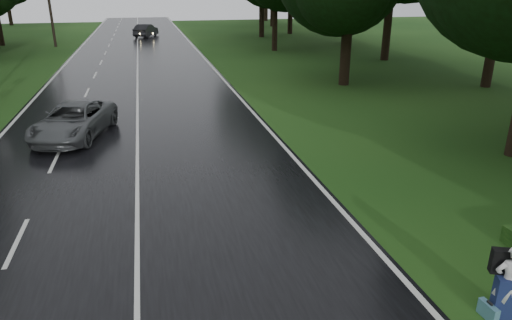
{
  "coord_description": "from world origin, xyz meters",
  "views": [
    {
      "loc": [
        0.56,
        -9.47,
        6.21
      ],
      "look_at": [
        3.69,
        3.62,
        1.1
      ],
      "focal_mm": 32.48,
      "sensor_mm": 36.0,
      "label": 1
    }
  ],
  "objects": [
    {
      "name": "tree_right_e",
      "position": [
        13.39,
        36.16,
        0.0
      ],
      "size": [
        9.28,
        9.28,
        14.49
      ],
      "primitive_type": null,
      "color": "black",
      "rests_on": "ground"
    },
    {
      "name": "utility_pole_far",
      "position": [
        -8.5,
        44.6,
        0.0
      ],
      "size": [
        1.8,
        0.28,
        9.88
      ],
      "primitive_type": null,
      "color": "black",
      "rests_on": "ground"
    },
    {
      "name": "far_car",
      "position": [
        1.09,
        52.21,
        0.82
      ],
      "size": [
        3.25,
        5.0,
        1.56
      ],
      "primitive_type": "imported",
      "rotation": [
        0.0,
        0.0,
        2.77
      ],
      "color": "black",
      "rests_on": "road"
    },
    {
      "name": "suitcase",
      "position": [
        6.77,
        -3.26,
        0.17
      ],
      "size": [
        0.15,
        0.47,
        0.33
      ],
      "primitive_type": "cube",
      "rotation": [
        0.0,
        0.0,
        0.04
      ],
      "color": "teal",
      "rests_on": "ground"
    },
    {
      "name": "hitchhiker",
      "position": [
        7.09,
        -3.27,
        0.75
      ],
      "size": [
        0.69,
        0.67,
        1.62
      ],
      "color": "silver",
      "rests_on": "ground"
    },
    {
      "name": "tree_left_f",
      "position": [
        -14.33,
        47.06,
        0.0
      ],
      "size": [
        9.88,
        9.88,
        15.43
      ],
      "primitive_type": null,
      "color": "black",
      "rests_on": "ground"
    },
    {
      "name": "road",
      "position": [
        0.0,
        20.0,
        0.02
      ],
      "size": [
        12.0,
        140.0,
        0.04
      ],
      "primitive_type": "cube",
      "color": "black",
      "rests_on": "ground"
    },
    {
      "name": "tree_right_c",
      "position": [
        14.15,
        4.64,
        0.0
      ],
      "size": [
        8.59,
        8.59,
        13.42
      ],
      "primitive_type": null,
      "color": "black",
      "rests_on": "ground"
    },
    {
      "name": "tree_right_d",
      "position": [
        13.3,
        18.8,
        0.0
      ],
      "size": [
        7.7,
        7.7,
        12.03
      ],
      "primitive_type": null,
      "color": "black",
      "rests_on": "ground"
    },
    {
      "name": "ground",
      "position": [
        0.0,
        0.0,
        0.0
      ],
      "size": [
        160.0,
        160.0,
        0.0
      ],
      "primitive_type": "plane",
      "color": "#214815",
      "rests_on": "ground"
    },
    {
      "name": "grey_car",
      "position": [
        -2.59,
        10.93,
        0.76
      ],
      "size": [
        3.67,
        5.62,
        1.44
      ],
      "primitive_type": "imported",
      "rotation": [
        0.0,
        0.0,
        6.01
      ],
      "color": "#4D5052",
      "rests_on": "road"
    },
    {
      "name": "tree_right_f",
      "position": [
        15.26,
        48.92,
        0.0
      ],
      "size": [
        10.9,
        10.9,
        17.02
      ],
      "primitive_type": null,
      "color": "black",
      "rests_on": "ground"
    },
    {
      "name": "lane_center",
      "position": [
        0.0,
        20.0,
        0.04
      ],
      "size": [
        0.12,
        140.0,
        0.01
      ],
      "primitive_type": "cube",
      "color": "silver",
      "rests_on": "road"
    }
  ]
}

